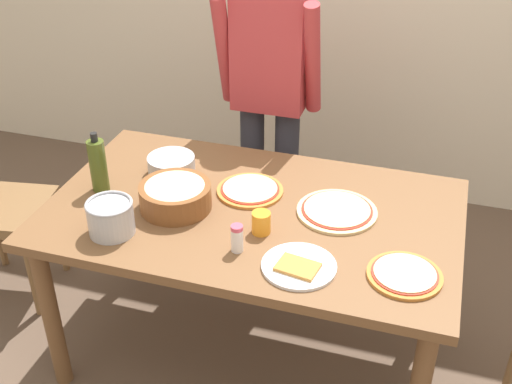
{
  "coord_description": "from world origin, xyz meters",
  "views": [
    {
      "loc": [
        0.64,
        -2.01,
        2.15
      ],
      "look_at": [
        0.0,
        0.05,
        0.81
      ],
      "focal_mm": 45.5,
      "sensor_mm": 36.0,
      "label": 1
    }
  ],
  "objects_px": {
    "pizza_second_cooked": "(405,275)",
    "steel_pot": "(111,217)",
    "plate_with_slice": "(299,266)",
    "mixing_bowl_steel": "(171,165)",
    "dining_table": "(252,228)",
    "pizza_raw_on_board": "(337,211)",
    "pizza_cooked_on_tray": "(250,190)",
    "olive_oil_bottle": "(98,165)",
    "salt_shaker": "(237,238)",
    "popcorn_bowl": "(175,194)",
    "person_cook": "(270,89)",
    "cup_orange": "(261,223)"
  },
  "relations": [
    {
      "from": "pizza_second_cooked",
      "to": "steel_pot",
      "type": "distance_m",
      "value": 1.06
    },
    {
      "from": "pizza_raw_on_board",
      "to": "pizza_second_cooked",
      "type": "bearing_deg",
      "value": -47.09
    },
    {
      "from": "dining_table",
      "to": "pizza_cooked_on_tray",
      "type": "relative_size",
      "value": 5.91
    },
    {
      "from": "dining_table",
      "to": "pizza_raw_on_board",
      "type": "xyz_separation_m",
      "value": [
        0.32,
        0.07,
        0.1
      ]
    },
    {
      "from": "pizza_raw_on_board",
      "to": "olive_oil_bottle",
      "type": "xyz_separation_m",
      "value": [
        -0.95,
        -0.11,
        0.1
      ]
    },
    {
      "from": "pizza_raw_on_board",
      "to": "cup_orange",
      "type": "xyz_separation_m",
      "value": [
        -0.24,
        -0.21,
        0.03
      ]
    },
    {
      "from": "pizza_second_cooked",
      "to": "mixing_bowl_steel",
      "type": "distance_m",
      "value": 1.1
    },
    {
      "from": "dining_table",
      "to": "pizza_cooked_on_tray",
      "type": "bearing_deg",
      "value": 111.38
    },
    {
      "from": "mixing_bowl_steel",
      "to": "dining_table",
      "type": "bearing_deg",
      "value": -21.65
    },
    {
      "from": "pizza_cooked_on_tray",
      "to": "popcorn_bowl",
      "type": "height_order",
      "value": "popcorn_bowl"
    },
    {
      "from": "cup_orange",
      "to": "dining_table",
      "type": "bearing_deg",
      "value": 119.7
    },
    {
      "from": "olive_oil_bottle",
      "to": "cup_orange",
      "type": "distance_m",
      "value": 0.72
    },
    {
      "from": "plate_with_slice",
      "to": "mixing_bowl_steel",
      "type": "relative_size",
      "value": 1.3
    },
    {
      "from": "pizza_cooked_on_tray",
      "to": "popcorn_bowl",
      "type": "bearing_deg",
      "value": -141.13
    },
    {
      "from": "plate_with_slice",
      "to": "mixing_bowl_steel",
      "type": "height_order",
      "value": "mixing_bowl_steel"
    },
    {
      "from": "pizza_cooked_on_tray",
      "to": "pizza_second_cooked",
      "type": "height_order",
      "value": "same"
    },
    {
      "from": "pizza_cooked_on_tray",
      "to": "steel_pot",
      "type": "height_order",
      "value": "steel_pot"
    },
    {
      "from": "dining_table",
      "to": "popcorn_bowl",
      "type": "xyz_separation_m",
      "value": [
        -0.29,
        -0.07,
        0.15
      ]
    },
    {
      "from": "pizza_second_cooked",
      "to": "plate_with_slice",
      "type": "xyz_separation_m",
      "value": [
        -0.35,
        -0.06,
        -0.0
      ]
    },
    {
      "from": "pizza_second_cooked",
      "to": "steel_pot",
      "type": "xyz_separation_m",
      "value": [
        -1.06,
        -0.06,
        0.06
      ]
    },
    {
      "from": "pizza_cooked_on_tray",
      "to": "pizza_second_cooked",
      "type": "relative_size",
      "value": 1.06
    },
    {
      "from": "pizza_second_cooked",
      "to": "popcorn_bowl",
      "type": "bearing_deg",
      "value": 169.58
    },
    {
      "from": "pizza_cooked_on_tray",
      "to": "steel_pot",
      "type": "distance_m",
      "value": 0.58
    },
    {
      "from": "person_cook",
      "to": "salt_shaker",
      "type": "bearing_deg",
      "value": -80.15
    },
    {
      "from": "person_cook",
      "to": "popcorn_bowl",
      "type": "relative_size",
      "value": 5.79
    },
    {
      "from": "pizza_cooked_on_tray",
      "to": "steel_pot",
      "type": "bearing_deg",
      "value": -133.83
    },
    {
      "from": "pizza_cooked_on_tray",
      "to": "popcorn_bowl",
      "type": "relative_size",
      "value": 0.97
    },
    {
      "from": "pizza_raw_on_board",
      "to": "plate_with_slice",
      "type": "height_order",
      "value": "plate_with_slice"
    },
    {
      "from": "pizza_second_cooked",
      "to": "plate_with_slice",
      "type": "height_order",
      "value": "plate_with_slice"
    },
    {
      "from": "mixing_bowl_steel",
      "to": "popcorn_bowl",
      "type": "bearing_deg",
      "value": -62.98
    },
    {
      "from": "steel_pot",
      "to": "popcorn_bowl",
      "type": "bearing_deg",
      "value": 54.46
    },
    {
      "from": "pizza_second_cooked",
      "to": "olive_oil_bottle",
      "type": "height_order",
      "value": "olive_oil_bottle"
    },
    {
      "from": "pizza_cooked_on_tray",
      "to": "mixing_bowl_steel",
      "type": "xyz_separation_m",
      "value": [
        -0.36,
        0.04,
        0.03
      ]
    },
    {
      "from": "olive_oil_bottle",
      "to": "steel_pot",
      "type": "bearing_deg",
      "value": -54.1
    },
    {
      "from": "olive_oil_bottle",
      "to": "salt_shaker",
      "type": "relative_size",
      "value": 2.42
    },
    {
      "from": "pizza_raw_on_board",
      "to": "steel_pot",
      "type": "xyz_separation_m",
      "value": [
        -0.77,
        -0.37,
        0.06
      ]
    },
    {
      "from": "popcorn_bowl",
      "to": "steel_pot",
      "type": "xyz_separation_m",
      "value": [
        -0.16,
        -0.22,
        0.0
      ]
    },
    {
      "from": "dining_table",
      "to": "person_cook",
      "type": "relative_size",
      "value": 0.99
    },
    {
      "from": "pizza_raw_on_board",
      "to": "mixing_bowl_steel",
      "type": "xyz_separation_m",
      "value": [
        -0.73,
        0.09,
        0.03
      ]
    },
    {
      "from": "olive_oil_bottle",
      "to": "pizza_cooked_on_tray",
      "type": "bearing_deg",
      "value": 15.2
    },
    {
      "from": "mixing_bowl_steel",
      "to": "olive_oil_bottle",
      "type": "xyz_separation_m",
      "value": [
        -0.22,
        -0.2,
        0.07
      ]
    },
    {
      "from": "person_cook",
      "to": "mixing_bowl_steel",
      "type": "distance_m",
      "value": 0.66
    },
    {
      "from": "pizza_cooked_on_tray",
      "to": "cup_orange",
      "type": "distance_m",
      "value": 0.29
    },
    {
      "from": "popcorn_bowl",
      "to": "olive_oil_bottle",
      "type": "height_order",
      "value": "olive_oil_bottle"
    },
    {
      "from": "person_cook",
      "to": "cup_orange",
      "type": "distance_m",
      "value": 0.93
    },
    {
      "from": "popcorn_bowl",
      "to": "olive_oil_bottle",
      "type": "distance_m",
      "value": 0.35
    },
    {
      "from": "plate_with_slice",
      "to": "olive_oil_bottle",
      "type": "relative_size",
      "value": 1.02
    },
    {
      "from": "pizza_second_cooked",
      "to": "salt_shaker",
      "type": "relative_size",
      "value": 2.41
    },
    {
      "from": "dining_table",
      "to": "salt_shaker",
      "type": "height_order",
      "value": "salt_shaker"
    },
    {
      "from": "pizza_cooked_on_tray",
      "to": "plate_with_slice",
      "type": "height_order",
      "value": "plate_with_slice"
    }
  ]
}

